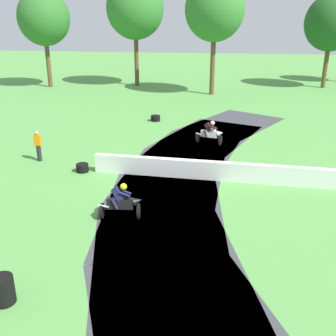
{
  "coord_description": "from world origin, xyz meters",
  "views": [
    {
      "loc": [
        2.08,
        -17.93,
        7.46
      ],
      "look_at": [
        0.0,
        -1.21,
        0.9
      ],
      "focal_mm": 43.56,
      "sensor_mm": 36.0,
      "label": 1
    }
  ],
  "objects_px": {
    "track_marshal": "(38,146)",
    "tire_stack_near": "(155,118)",
    "motorcycle_lead_white": "(211,133)",
    "motorcycle_chase_black": "(122,202)",
    "tire_stack_mid_a": "(82,168)",
    "tire_stack_mid_b": "(3,290)"
  },
  "relations": [
    {
      "from": "motorcycle_lead_white",
      "to": "tire_stack_mid_b",
      "type": "relative_size",
      "value": 2.14
    },
    {
      "from": "track_marshal",
      "to": "motorcycle_chase_black",
      "type": "bearing_deg",
      "value": -44.3
    },
    {
      "from": "tire_stack_near",
      "to": "tire_stack_mid_b",
      "type": "height_order",
      "value": "tire_stack_mid_b"
    },
    {
      "from": "motorcycle_lead_white",
      "to": "tire_stack_mid_b",
      "type": "height_order",
      "value": "motorcycle_lead_white"
    },
    {
      "from": "motorcycle_lead_white",
      "to": "track_marshal",
      "type": "bearing_deg",
      "value": -155.23
    },
    {
      "from": "motorcycle_chase_black",
      "to": "tire_stack_near",
      "type": "bearing_deg",
      "value": 93.77
    },
    {
      "from": "motorcycle_chase_black",
      "to": "tire_stack_near",
      "type": "height_order",
      "value": "motorcycle_chase_black"
    },
    {
      "from": "tire_stack_near",
      "to": "tire_stack_mid_a",
      "type": "height_order",
      "value": "same"
    },
    {
      "from": "motorcycle_lead_white",
      "to": "motorcycle_chase_black",
      "type": "relative_size",
      "value": 1.02
    },
    {
      "from": "tire_stack_near",
      "to": "tire_stack_mid_b",
      "type": "xyz_separation_m",
      "value": [
        -1.14,
        -19.74,
        0.2
      ]
    },
    {
      "from": "tire_stack_mid_a",
      "to": "track_marshal",
      "type": "xyz_separation_m",
      "value": [
        -2.74,
        1.24,
        0.62
      ]
    },
    {
      "from": "tire_stack_near",
      "to": "tire_stack_mid_a",
      "type": "relative_size",
      "value": 1.11
    },
    {
      "from": "tire_stack_near",
      "to": "tire_stack_mid_b",
      "type": "distance_m",
      "value": 19.78
    },
    {
      "from": "track_marshal",
      "to": "tire_stack_near",
      "type": "bearing_deg",
      "value": 61.61
    },
    {
      "from": "motorcycle_chase_black",
      "to": "tire_stack_mid_b",
      "type": "distance_m",
      "value": 5.59
    },
    {
      "from": "motorcycle_lead_white",
      "to": "tire_stack_mid_a",
      "type": "xyz_separation_m",
      "value": [
        -6.13,
        -5.33,
        -0.46
      ]
    },
    {
      "from": "motorcycle_chase_black",
      "to": "track_marshal",
      "type": "relative_size",
      "value": 1.03
    },
    {
      "from": "motorcycle_lead_white",
      "to": "track_marshal",
      "type": "relative_size",
      "value": 1.05
    },
    {
      "from": "tire_stack_near",
      "to": "track_marshal",
      "type": "relative_size",
      "value": 0.41
    },
    {
      "from": "motorcycle_lead_white",
      "to": "tire_stack_mid_a",
      "type": "distance_m",
      "value": 8.14
    },
    {
      "from": "tire_stack_mid_b",
      "to": "track_marshal",
      "type": "height_order",
      "value": "track_marshal"
    },
    {
      "from": "motorcycle_lead_white",
      "to": "motorcycle_chase_black",
      "type": "height_order",
      "value": "motorcycle_lead_white"
    }
  ]
}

